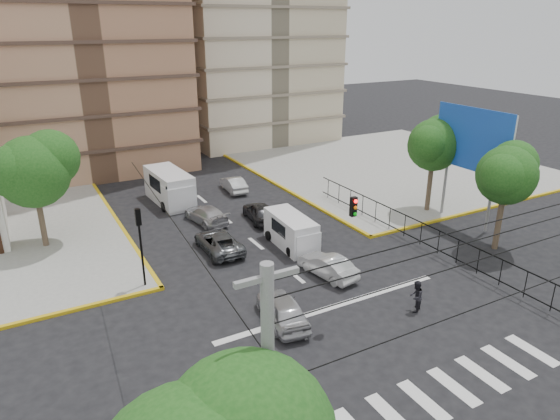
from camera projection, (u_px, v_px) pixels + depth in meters
ground at (347, 318)px, 24.25m from camera, size 160.00×160.00×0.00m
sidewalk_ne at (391, 166)px, 49.65m from camera, size 26.00×26.00×0.15m
crosswalk_stripes at (439, 393)px, 19.34m from camera, size 12.00×2.40×0.01m
stop_line at (333, 307)px, 25.23m from camera, size 13.00×0.40×0.01m
park_fence at (420, 247)px, 32.01m from camera, size 0.10×22.50×1.66m
billboard at (473, 141)px, 33.59m from camera, size 0.36×6.20×8.10m
tree_park_a at (508, 172)px, 30.05m from camera, size 4.41×3.60×6.83m
tree_park_c at (435, 142)px, 36.12m from camera, size 4.65×3.80×7.25m
tree_tudor at (34, 168)px, 30.14m from camera, size 5.39×4.40×7.43m
traffic_light_nw at (140, 235)px, 26.01m from camera, size 0.28×0.22×4.40m
traffic_light_hanging at (383, 219)px, 20.50m from camera, size 18.00×9.12×0.92m
van_right_lane at (293, 232)px, 31.66m from camera, size 1.98×4.58×2.03m
van_left_lane at (171, 188)px, 39.19m from camera, size 2.57×5.83×2.57m
car_silver_front_left at (282, 309)px, 23.75m from camera, size 2.28×4.31×1.40m
car_white_front_right at (328, 266)px, 28.10m from camera, size 1.96×4.00×1.26m
car_grey_mid_left at (219, 242)px, 31.16m from camera, size 2.19×4.57×1.26m
car_silver_rear_left at (206, 214)px, 35.65m from camera, size 2.36×4.49×1.24m
car_darkgrey_mid_right at (260, 212)px, 35.93m from camera, size 2.14×4.23×1.38m
car_white_rear_right at (234, 184)px, 42.27m from camera, size 1.62×3.88×1.25m
pedestrian_crosswalk at (416, 296)px, 24.59m from camera, size 1.01×0.96×1.65m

